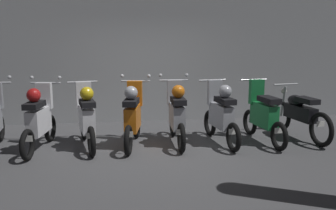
{
  "coord_description": "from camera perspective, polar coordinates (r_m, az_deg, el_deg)",
  "views": [
    {
      "loc": [
        -0.71,
        -6.49,
        2.04
      ],
      "look_at": [
        0.25,
        0.44,
        0.75
      ],
      "focal_mm": 40.79,
      "sensor_mm": 36.0,
      "label": 1
    }
  ],
  "objects": [
    {
      "name": "motorbike_slot_1",
      "position": [
        7.15,
        -18.7,
        -1.98
      ],
      "size": [
        0.58,
        1.67,
        1.29
      ],
      "color": "black",
      "rests_on": "ground"
    },
    {
      "name": "motorbike_slot_3",
      "position": [
        7.07,
        -5.28,
        -1.6
      ],
      "size": [
        0.58,
        1.67,
        1.29
      ],
      "color": "black",
      "rests_on": "ground"
    },
    {
      "name": "back_wall",
      "position": [
        9.11,
        -3.42,
        7.04
      ],
      "size": [
        16.0,
        0.3,
        3.0
      ],
      "primitive_type": "cube",
      "color": "#9EA0A3",
      "rests_on": "ground"
    },
    {
      "name": "motorbike_slot_2",
      "position": [
        7.09,
        -12.08,
        -1.78
      ],
      "size": [
        0.57,
        1.67,
        1.18
      ],
      "color": "black",
      "rests_on": "ground"
    },
    {
      "name": "motorbike_slot_7",
      "position": [
        8.04,
        19.03,
        -1.23
      ],
      "size": [
        0.56,
        1.94,
        1.03
      ],
      "color": "black",
      "rests_on": "ground"
    },
    {
      "name": "ground_plane",
      "position": [
        6.84,
        -1.56,
        -6.91
      ],
      "size": [
        80.0,
        80.0,
        0.0
      ],
      "primitive_type": "plane",
      "color": "#4C4C4F"
    },
    {
      "name": "motorbike_slot_5",
      "position": [
        7.28,
        7.88,
        -1.33
      ],
      "size": [
        0.56,
        1.68,
        1.18
      ],
      "color": "black",
      "rests_on": "ground"
    },
    {
      "name": "motorbike_slot_6",
      "position": [
        7.53,
        14.02,
        -1.47
      ],
      "size": [
        0.56,
        1.68,
        1.18
      ],
      "color": "black",
      "rests_on": "ground"
    },
    {
      "name": "motorbike_slot_4",
      "position": [
        7.19,
        1.31,
        -1.36
      ],
      "size": [
        0.59,
        1.68,
        1.29
      ],
      "color": "black",
      "rests_on": "ground"
    }
  ]
}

